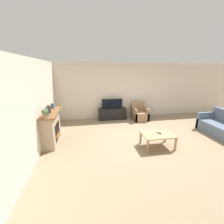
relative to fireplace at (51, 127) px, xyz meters
The scene contains 13 objects.
ground_plane 3.35m from the fireplace, ahead, with size 24.00×24.00×0.00m, color #89755B.
wall_back 4.11m from the fireplace, 35.21° to the left, with size 12.00×0.06×2.70m.
wall_left 0.88m from the fireplace, 130.39° to the right, with size 0.06×12.00×2.70m.
fireplace is the anchor object (origin of this frame).
mantel_vase_left 0.77m from the fireplace, 87.79° to the right, with size 0.13×0.13×0.27m.
mantel_vase_centre_left 0.65m from the fireplace, 81.21° to the right, with size 0.12×0.12×0.27m.
mantel_vase_right 0.75m from the fireplace, 87.79° to the left, with size 0.12×0.12×0.21m.
potted_plant 0.91m from the fireplace, 88.44° to the right, with size 0.17×0.17×0.27m.
tv_stand 3.19m from the fireplace, 39.52° to the left, with size 1.36×0.46×0.55m.
tv 3.19m from the fireplace, 39.49° to the left, with size 1.01×0.18×0.47m.
armchair 4.14m from the fireplace, 24.54° to the left, with size 0.70×0.76×0.84m.
coffee_table 3.50m from the fireplace, 16.16° to the right, with size 0.98×0.67×0.44m.
remote 3.55m from the fireplace, 15.37° to the right, with size 0.09×0.15×0.02m.
Camera 1 is at (-2.12, -4.70, 2.40)m, focal length 24.00 mm.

